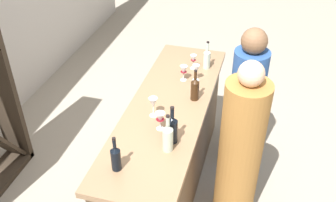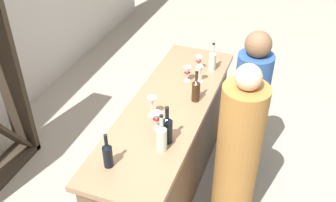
{
  "view_description": "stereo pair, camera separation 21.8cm",
  "coord_description": "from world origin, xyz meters",
  "px_view_note": "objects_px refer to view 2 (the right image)",
  "views": [
    {
      "loc": [
        -2.57,
        -0.71,
        2.92
      ],
      "look_at": [
        0.0,
        0.0,
        1.03
      ],
      "focal_mm": 41.67,
      "sensor_mm": 36.0,
      "label": 1
    },
    {
      "loc": [
        -2.5,
        -0.92,
        2.92
      ],
      "look_at": [
        0.0,
        0.0,
        1.03
      ],
      "focal_mm": 41.67,
      "sensor_mm": 36.0,
      "label": 2
    }
  ],
  "objects_px": {
    "wine_bottle_second_right_amber_brown": "(196,90)",
    "wine_bottle_second_left_clear_pale": "(162,137)",
    "wine_bottle_leftmost_near_black": "(108,154)",
    "wine_glass_far_center": "(152,102)",
    "wine_bottle_rightmost_clear_pale": "(212,60)",
    "wine_glass_near_center": "(199,61)",
    "wine_glass_near_right": "(187,72)",
    "wine_glass_near_left": "(200,71)",
    "wine_bottle_center_near_black": "(167,129)",
    "person_center_guest": "(248,112)",
    "wine_glass_far_left": "(157,118)",
    "person_left_guest": "(237,156)"
  },
  "relations": [
    {
      "from": "wine_bottle_center_near_black",
      "to": "person_center_guest",
      "type": "distance_m",
      "value": 1.1
    },
    {
      "from": "wine_bottle_center_near_black",
      "to": "wine_glass_near_center",
      "type": "distance_m",
      "value": 1.1
    },
    {
      "from": "wine_bottle_second_right_amber_brown",
      "to": "person_center_guest",
      "type": "distance_m",
      "value": 0.65
    },
    {
      "from": "wine_bottle_leftmost_near_black",
      "to": "person_center_guest",
      "type": "xyz_separation_m",
      "value": [
        1.3,
        -0.77,
        -0.35
      ]
    },
    {
      "from": "wine_bottle_leftmost_near_black",
      "to": "wine_glass_near_center",
      "type": "xyz_separation_m",
      "value": [
        1.47,
        -0.21,
        -0.01
      ]
    },
    {
      "from": "wine_bottle_leftmost_near_black",
      "to": "wine_glass_far_center",
      "type": "bearing_deg",
      "value": -5.84
    },
    {
      "from": "wine_glass_far_left",
      "to": "person_left_guest",
      "type": "xyz_separation_m",
      "value": [
        0.17,
        -0.63,
        -0.35
      ]
    },
    {
      "from": "wine_bottle_rightmost_clear_pale",
      "to": "wine_bottle_center_near_black",
      "type": "bearing_deg",
      "value": 177.77
    },
    {
      "from": "wine_bottle_second_left_clear_pale",
      "to": "wine_bottle_rightmost_clear_pale",
      "type": "bearing_deg",
      "value": -2.3
    },
    {
      "from": "wine_glass_near_right",
      "to": "wine_glass_far_left",
      "type": "bearing_deg",
      "value": 179.54
    },
    {
      "from": "wine_bottle_rightmost_clear_pale",
      "to": "wine_glass_near_right",
      "type": "distance_m",
      "value": 0.32
    },
    {
      "from": "wine_bottle_second_left_clear_pale",
      "to": "wine_glass_near_center",
      "type": "bearing_deg",
      "value": 3.59
    },
    {
      "from": "wine_glass_near_left",
      "to": "wine_glass_far_left",
      "type": "xyz_separation_m",
      "value": [
        -0.77,
        0.12,
        -0.01
      ]
    },
    {
      "from": "wine_bottle_second_right_amber_brown",
      "to": "wine_bottle_center_near_black",
      "type": "bearing_deg",
      "value": 175.59
    },
    {
      "from": "wine_bottle_rightmost_clear_pale",
      "to": "wine_glass_near_center",
      "type": "distance_m",
      "value": 0.13
    },
    {
      "from": "wine_glass_near_center",
      "to": "wine_glass_far_left",
      "type": "distance_m",
      "value": 0.98
    },
    {
      "from": "wine_bottle_second_left_clear_pale",
      "to": "wine_bottle_rightmost_clear_pale",
      "type": "distance_m",
      "value": 1.24
    },
    {
      "from": "person_center_guest",
      "to": "wine_bottle_leftmost_near_black",
      "type": "bearing_deg",
      "value": 55.18
    },
    {
      "from": "wine_bottle_second_right_amber_brown",
      "to": "wine_bottle_second_left_clear_pale",
      "type": "bearing_deg",
      "value": 175.77
    },
    {
      "from": "wine_bottle_center_near_black",
      "to": "wine_glass_near_right",
      "type": "height_order",
      "value": "wine_bottle_center_near_black"
    },
    {
      "from": "wine_glass_far_center",
      "to": "person_left_guest",
      "type": "distance_m",
      "value": 0.82
    },
    {
      "from": "wine_bottle_leftmost_near_black",
      "to": "wine_glass_near_center",
      "type": "relative_size",
      "value": 1.91
    },
    {
      "from": "wine_glass_near_right",
      "to": "person_center_guest",
      "type": "height_order",
      "value": "person_center_guest"
    },
    {
      "from": "person_center_guest",
      "to": "wine_glass_near_right",
      "type": "bearing_deg",
      "value": 1.28
    },
    {
      "from": "wine_bottle_second_right_amber_brown",
      "to": "wine_glass_far_center",
      "type": "distance_m",
      "value": 0.42
    },
    {
      "from": "wine_glass_near_right",
      "to": "wine_glass_far_center",
      "type": "bearing_deg",
      "value": 169.76
    },
    {
      "from": "wine_bottle_center_near_black",
      "to": "wine_glass_far_left",
      "type": "relative_size",
      "value": 2.05
    },
    {
      "from": "wine_bottle_leftmost_near_black",
      "to": "wine_bottle_rightmost_clear_pale",
      "type": "bearing_deg",
      "value": -12.55
    },
    {
      "from": "wine_bottle_second_left_clear_pale",
      "to": "wine_glass_far_center",
      "type": "relative_size",
      "value": 1.82
    },
    {
      "from": "wine_glass_far_left",
      "to": "wine_bottle_second_left_clear_pale",
      "type": "bearing_deg",
      "value": -150.72
    },
    {
      "from": "person_left_guest",
      "to": "person_center_guest",
      "type": "distance_m",
      "value": 0.63
    },
    {
      "from": "person_left_guest",
      "to": "wine_bottle_rightmost_clear_pale",
      "type": "bearing_deg",
      "value": -69.4
    },
    {
      "from": "wine_glass_near_center",
      "to": "wine_glass_near_right",
      "type": "bearing_deg",
      "value": 170.32
    },
    {
      "from": "wine_glass_near_left",
      "to": "wine_bottle_center_near_black",
      "type": "bearing_deg",
      "value": -179.47
    },
    {
      "from": "wine_bottle_rightmost_clear_pale",
      "to": "wine_glass_far_center",
      "type": "xyz_separation_m",
      "value": [
        -0.87,
        0.27,
        0.02
      ]
    },
    {
      "from": "wine_bottle_second_right_amber_brown",
      "to": "person_center_guest",
      "type": "relative_size",
      "value": 0.19
    },
    {
      "from": "wine_bottle_center_near_black",
      "to": "wine_glass_near_left",
      "type": "relative_size",
      "value": 1.94
    },
    {
      "from": "wine_bottle_second_left_clear_pale",
      "to": "wine_glass_far_left",
      "type": "height_order",
      "value": "wine_bottle_second_left_clear_pale"
    },
    {
      "from": "wine_bottle_second_left_clear_pale",
      "to": "person_center_guest",
      "type": "height_order",
      "value": "person_center_guest"
    },
    {
      "from": "wine_glass_near_right",
      "to": "wine_glass_near_center",
      "type": "bearing_deg",
      "value": -9.68
    },
    {
      "from": "wine_bottle_second_left_clear_pale",
      "to": "wine_glass_near_left",
      "type": "distance_m",
      "value": 0.98
    },
    {
      "from": "wine_bottle_second_left_clear_pale",
      "to": "wine_glass_near_left",
      "type": "xyz_separation_m",
      "value": [
        0.98,
        0.0,
        -0.01
      ]
    },
    {
      "from": "wine_bottle_center_near_black",
      "to": "person_center_guest",
      "type": "height_order",
      "value": "person_center_guest"
    },
    {
      "from": "wine_glass_near_left",
      "to": "wine_glass_near_right",
      "type": "xyz_separation_m",
      "value": [
        -0.03,
        0.11,
        -0.01
      ]
    },
    {
      "from": "wine_bottle_leftmost_near_black",
      "to": "wine_glass_near_right",
      "type": "xyz_separation_m",
      "value": [
        1.24,
        -0.17,
        -0.01
      ]
    },
    {
      "from": "wine_glass_near_right",
      "to": "wine_glass_far_left",
      "type": "height_order",
      "value": "wine_glass_far_left"
    },
    {
      "from": "wine_bottle_center_near_black",
      "to": "wine_bottle_second_right_amber_brown",
      "type": "xyz_separation_m",
      "value": [
        0.59,
        -0.05,
        -0.01
      ]
    },
    {
      "from": "wine_glass_near_center",
      "to": "wine_glass_far_left",
      "type": "xyz_separation_m",
      "value": [
        -0.98,
        0.05,
        0.01
      ]
    },
    {
      "from": "wine_bottle_rightmost_clear_pale",
      "to": "wine_glass_near_center",
      "type": "relative_size",
      "value": 1.94
    },
    {
      "from": "wine_bottle_second_left_clear_pale",
      "to": "wine_glass_near_right",
      "type": "relative_size",
      "value": 2.1
    }
  ]
}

